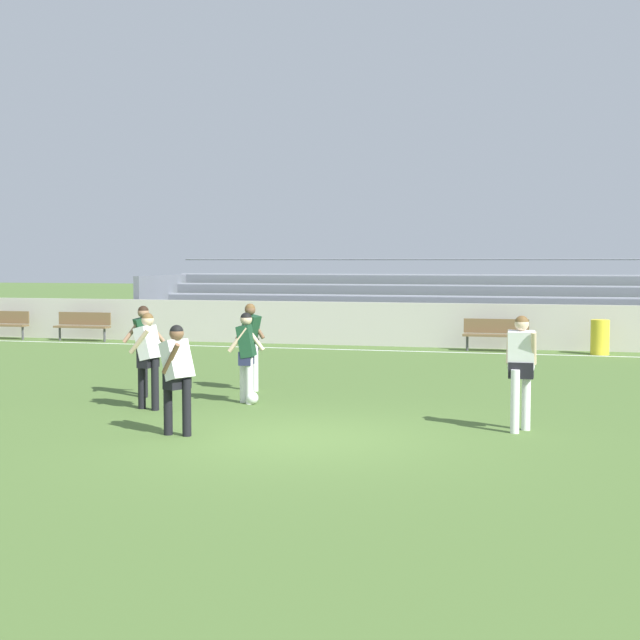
% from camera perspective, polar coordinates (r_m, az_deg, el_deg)
% --- Properties ---
extents(ground_plane, '(160.00, 160.00, 0.00)m').
position_cam_1_polar(ground_plane, '(13.36, -1.27, -7.26)').
color(ground_plane, '#4C6B30').
extents(field_line_sideline, '(44.00, 0.12, 0.01)m').
position_cam_1_polar(field_line_sideline, '(25.94, 6.81, -1.94)').
color(field_line_sideline, white).
rests_on(field_line_sideline, ground).
extents(sideline_wall, '(48.00, 0.16, 1.29)m').
position_cam_1_polar(sideline_wall, '(27.25, 7.24, -0.32)').
color(sideline_wall, '#BCB7AD').
rests_on(sideline_wall, ground).
extents(bleacher_stand, '(25.74, 4.37, 2.60)m').
position_cam_1_polar(bleacher_stand, '(29.71, 13.43, 0.81)').
color(bleacher_stand, '#9EA3AD').
rests_on(bleacher_stand, ground).
extents(bench_centre_sideline, '(1.80, 0.40, 0.90)m').
position_cam_1_polar(bench_centre_sideline, '(30.10, -14.32, -0.22)').
color(bench_centre_sideline, brown).
rests_on(bench_centre_sideline, ground).
extents(bench_far_right, '(1.80, 0.40, 0.90)m').
position_cam_1_polar(bench_far_right, '(31.61, -18.89, -0.12)').
color(bench_far_right, brown).
rests_on(bench_far_right, ground).
extents(bench_near_bin, '(1.80, 0.40, 0.90)m').
position_cam_1_polar(bench_near_bin, '(26.31, 10.73, -0.72)').
color(bench_near_bin, brown).
rests_on(bench_near_bin, ground).
extents(trash_bin, '(0.49, 0.49, 0.94)m').
position_cam_1_polar(trash_bin, '(26.06, 16.79, -1.02)').
color(trash_bin, yellow).
rests_on(trash_bin, ground).
extents(player_dark_wide_right, '(0.57, 0.47, 1.61)m').
position_cam_1_polar(player_dark_wide_right, '(16.49, -4.54, -1.83)').
color(player_dark_wide_right, white).
rests_on(player_dark_wide_right, ground).
extents(player_white_wide_left, '(0.54, 0.53, 1.65)m').
position_cam_1_polar(player_white_wide_left, '(16.01, -10.50, -1.96)').
color(player_white_wide_left, black).
rests_on(player_white_wide_left, ground).
extents(player_dark_trailing_run, '(0.49, 0.48, 1.70)m').
position_cam_1_polar(player_dark_trailing_run, '(18.09, -4.30, -1.15)').
color(player_dark_trailing_run, white).
rests_on(player_dark_trailing_run, ground).
extents(player_white_deep_cover, '(0.51, 0.64, 1.61)m').
position_cam_1_polar(player_white_deep_cover, '(13.57, -8.76, -3.07)').
color(player_white_deep_cover, black).
rests_on(player_white_deep_cover, ground).
extents(player_dark_overlapping, '(0.72, 0.51, 1.69)m').
position_cam_1_polar(player_dark_overlapping, '(17.59, -10.76, -1.35)').
color(player_dark_overlapping, black).
rests_on(player_dark_overlapping, ground).
extents(player_white_pressing_high, '(0.44, 0.47, 1.72)m').
position_cam_1_polar(player_white_pressing_high, '(14.02, 12.23, -2.55)').
color(player_white_pressing_high, white).
rests_on(player_white_pressing_high, ground).
extents(soccer_ball, '(0.22, 0.22, 0.22)m').
position_cam_1_polar(soccer_ball, '(16.48, -4.18, -4.79)').
color(soccer_ball, white).
rests_on(soccer_ball, ground).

